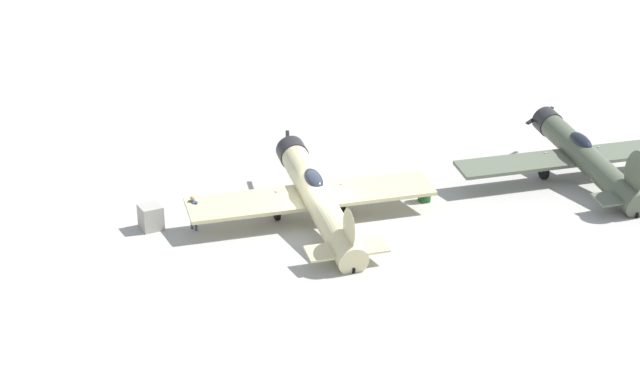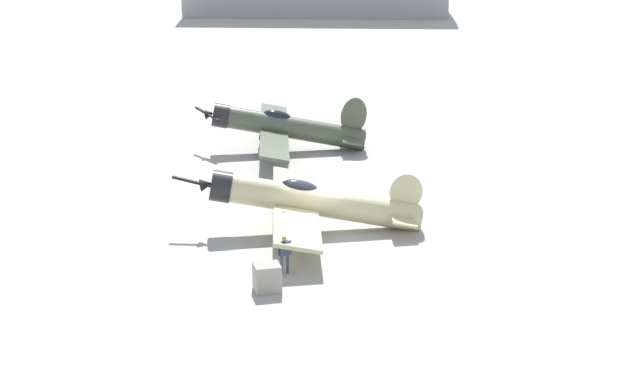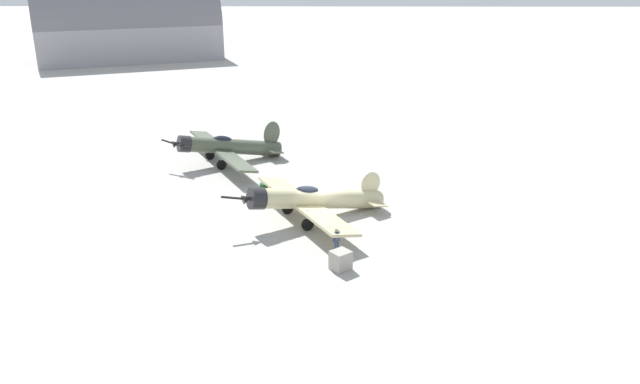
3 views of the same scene
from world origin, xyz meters
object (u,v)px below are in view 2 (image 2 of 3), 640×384
object	(u,v)px
fuel_drum	(282,185)
airplane_mid_apron	(283,127)
airplane_foreground	(308,201)
equipment_crate	(267,278)
ground_crew_mechanic	(284,251)

from	to	relation	value
fuel_drum	airplane_mid_apron	bearing A→B (deg)	-63.28
airplane_foreground	equipment_crate	distance (m)	7.41
ground_crew_mechanic	equipment_crate	bearing A→B (deg)	130.47
airplane_foreground	ground_crew_mechanic	world-z (taller)	airplane_foreground
equipment_crate	fuel_drum	distance (m)	12.90
ground_crew_mechanic	equipment_crate	distance (m)	1.97
equipment_crate	airplane_foreground	bearing A→B (deg)	-76.71
ground_crew_mechanic	fuel_drum	world-z (taller)	ground_crew_mechanic
airplane_foreground	ground_crew_mechanic	distance (m)	5.48
fuel_drum	ground_crew_mechanic	bearing A→B (deg)	117.66
airplane_foreground	equipment_crate	xyz separation A→B (m)	(-1.69, 7.17, -0.83)
airplane_foreground	fuel_drum	world-z (taller)	airplane_foreground
airplane_foreground	airplane_mid_apron	xyz separation A→B (m)	(7.48, -12.12, 0.04)
airplane_foreground	ground_crew_mechanic	bearing A→B (deg)	77.96
airplane_foreground	ground_crew_mechanic	xyz separation A→B (m)	(-1.47, 5.27, -0.40)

